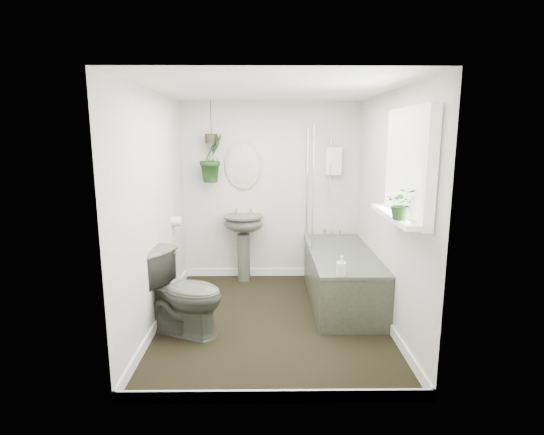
{
  "coord_description": "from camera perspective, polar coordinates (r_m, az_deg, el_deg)",
  "views": [
    {
      "loc": [
        -0.05,
        -4.11,
        1.89
      ],
      "look_at": [
        0.0,
        0.15,
        1.05
      ],
      "focal_mm": 28.0,
      "sensor_mm": 36.0,
      "label": 1
    }
  ],
  "objects": [
    {
      "name": "toilet",
      "position": [
        4.19,
        -11.81,
        -9.83
      ],
      "size": [
        0.91,
        0.74,
        0.81
      ],
      "primitive_type": "imported",
      "rotation": [
        0.0,
        0.0,
        1.15
      ],
      "color": "#43473B",
      "rests_on": "floor"
    },
    {
      "name": "wall_left",
      "position": [
        4.32,
        -15.55,
        0.88
      ],
      "size": [
        0.02,
        2.8,
        2.3
      ],
      "primitive_type": "cube",
      "color": "silver",
      "rests_on": "ground"
    },
    {
      "name": "window_sill",
      "position": [
        3.63,
        16.46,
        0.23
      ],
      "size": [
        0.18,
        1.0,
        0.04
      ],
      "primitive_type": "cube",
      "color": "white",
      "rests_on": "wall_right"
    },
    {
      "name": "wall_back",
      "position": [
        5.57,
        -0.15,
        3.52
      ],
      "size": [
        2.3,
        0.02,
        2.3
      ],
      "primitive_type": "cube",
      "color": "silver",
      "rests_on": "ground"
    },
    {
      "name": "window_blinds",
      "position": [
        3.59,
        17.22,
        6.83
      ],
      "size": [
        0.01,
        0.86,
        0.76
      ],
      "primitive_type": "cube",
      "color": "white",
      "rests_on": "wall_right"
    },
    {
      "name": "wall_front",
      "position": [
        2.8,
        0.37,
        -4.17
      ],
      "size": [
        2.3,
        0.02,
        2.3
      ],
      "primitive_type": "cube",
      "color": "silver",
      "rests_on": "ground"
    },
    {
      "name": "oval_mirror",
      "position": [
        5.5,
        -3.89,
        7.06
      ],
      "size": [
        0.46,
        0.03,
        0.62
      ],
      "primitive_type": "ellipsoid",
      "color": "#B3AC98",
      "rests_on": "wall_back"
    },
    {
      "name": "ceiling",
      "position": [
        4.13,
        0.02,
        16.99
      ],
      "size": [
        2.3,
        2.8,
        0.02
      ],
      "primitive_type": "cube",
      "color": "white",
      "rests_on": "ground"
    },
    {
      "name": "sill_plant",
      "position": [
        3.36,
        17.03,
        1.77
      ],
      "size": [
        0.26,
        0.24,
        0.24
      ],
      "primitive_type": "imported",
      "rotation": [
        0.0,
        0.0,
        -0.27
      ],
      "color": "black",
      "rests_on": "window_sill"
    },
    {
      "name": "shower_box",
      "position": [
        5.53,
        8.25,
        7.51
      ],
      "size": [
        0.2,
        0.1,
        0.35
      ],
      "primitive_type": "cube",
      "color": "white",
      "rests_on": "wall_back"
    },
    {
      "name": "bathtub",
      "position": [
        4.95,
        9.34,
        -7.85
      ],
      "size": [
        0.72,
        1.72,
        0.58
      ],
      "primitive_type": null,
      "color": "#43473B",
      "rests_on": "floor"
    },
    {
      "name": "pedestal_sink",
      "position": [
        5.53,
        -3.83,
        -4.09
      ],
      "size": [
        0.61,
        0.55,
        0.87
      ],
      "primitive_type": null,
      "rotation": [
        0.0,
        0.0,
        -0.26
      ],
      "color": "#43473B",
      "rests_on": "floor"
    },
    {
      "name": "hanging_pot",
      "position": [
        5.4,
        -8.15,
        10.46
      ],
      "size": [
        0.16,
        0.16,
        0.12
      ],
      "primitive_type": "cylinder",
      "color": "#2D2819",
      "rests_on": "ceiling"
    },
    {
      "name": "floor",
      "position": [
        4.53,
        0.02,
        -13.66
      ],
      "size": [
        2.3,
        2.8,
        0.02
      ],
      "primitive_type": "cube",
      "color": "black",
      "rests_on": "ground"
    },
    {
      "name": "skirting",
      "position": [
        4.5,
        0.02,
        -12.96
      ],
      "size": [
        2.3,
        2.8,
        0.1
      ],
      "primitive_type": "cube",
      "color": "white",
      "rests_on": "floor"
    },
    {
      "name": "soap_bottle",
      "position": [
        4.07,
        9.32,
        -6.39
      ],
      "size": [
        0.09,
        0.09,
        0.19
      ],
      "primitive_type": "imported",
      "rotation": [
        0.0,
        0.0,
        -0.06
      ],
      "color": "black",
      "rests_on": "bathtub"
    },
    {
      "name": "wall_sconce",
      "position": [
        5.54,
        -8.04,
        5.97
      ],
      "size": [
        0.04,
        0.04,
        0.22
      ],
      "primitive_type": "cylinder",
      "color": "black",
      "rests_on": "wall_back"
    },
    {
      "name": "bath_screen",
      "position": [
        5.16,
        5.13,
        4.32
      ],
      "size": [
        0.04,
        0.72,
        1.4
      ],
      "primitive_type": null,
      "color": "silver",
      "rests_on": "bathtub"
    },
    {
      "name": "toilet_roll_holder",
      "position": [
        5.02,
        -12.73,
        -0.49
      ],
      "size": [
        0.11,
        0.11,
        0.11
      ],
      "primitive_type": "cylinder",
      "rotation": [
        0.0,
        1.57,
        0.0
      ],
      "color": "white",
      "rests_on": "wall_left"
    },
    {
      "name": "wall_right",
      "position": [
        4.35,
        15.5,
        0.94
      ],
      "size": [
        0.02,
        2.8,
        2.3
      ],
      "primitive_type": "cube",
      "color": "silver",
      "rests_on": "ground"
    },
    {
      "name": "window_recess",
      "position": [
        3.6,
        17.9,
        6.8
      ],
      "size": [
        0.08,
        1.0,
        0.9
      ],
      "primitive_type": "cube",
      "color": "white",
      "rests_on": "wall_right"
    },
    {
      "name": "hanging_plant",
      "position": [
        5.41,
        -8.08,
        7.92
      ],
      "size": [
        0.41,
        0.42,
        0.6
      ],
      "primitive_type": "imported",
      "rotation": [
        0.0,
        0.0,
        0.92
      ],
      "color": "black",
      "rests_on": "ceiling"
    }
  ]
}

